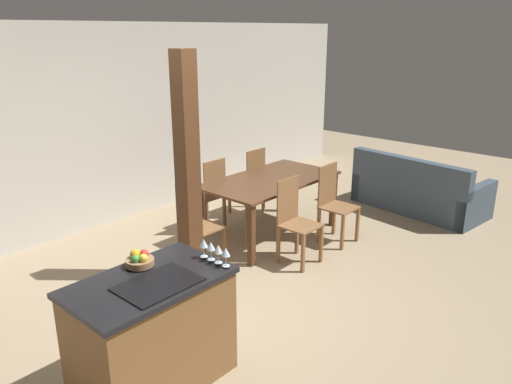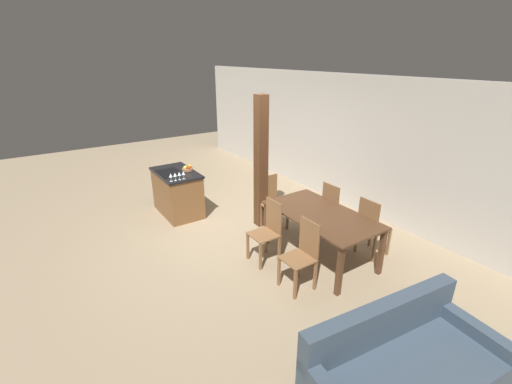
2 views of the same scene
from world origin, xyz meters
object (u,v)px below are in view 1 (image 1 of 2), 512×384
Objects in this scene: wine_glass_far at (211,247)px; dining_chair_near_left at (295,220)px; dining_table at (270,186)px; timber_post at (188,170)px; wine_glass_near at (226,253)px; dining_chair_far_left at (209,193)px; wine_glass_middle at (218,250)px; dining_chair_head_end at (196,225)px; kitchen_island at (152,333)px; dining_chair_near_right at (334,202)px; fruit_bowl at (140,260)px; wine_glass_end at (204,244)px; couch at (418,192)px; dining_chair_far_right at (250,180)px.

dining_chair_near_left is (1.91, 0.63, -0.50)m from wine_glass_far.
timber_post reaches higher than dining_table.
wine_glass_near is at bearing -90.00° from wine_glass_far.
wine_glass_middle is at bearing 48.46° from dining_chair_far_left.
kitchen_island is at bearing 128.65° from dining_chair_head_end.
wine_glass_near reaches higher than dining_chair_near_right.
wine_glass_near is 0.15× the size of dining_chair_head_end.
dining_chair_head_end is (1.03, 1.43, -0.50)m from wine_glass_middle.
fruit_bowl is 0.09× the size of timber_post.
wine_glass_end is 1.71m from dining_chair_head_end.
fruit_bowl is 2.93m from dining_chair_far_left.
dining_chair_near_right is 1.86m from couch.
wine_glass_near is (0.51, -0.28, 0.56)m from kitchen_island.
dining_chair_far_right and dining_chair_head_end have the same top height.
dining_table is (2.82, 1.23, 0.23)m from kitchen_island.
dining_chair_far_left is at bearing 48.46° from wine_glass_middle.
dining_chair_near_right is 0.41× the size of timber_post.
dining_table is 1.29m from dining_chair_head_end.
dining_chair_far_right is at bearing -66.88° from dining_chair_head_end.
dining_chair_near_right is at bearing 86.82° from couch.
wine_glass_end is 0.15× the size of dining_chair_far_left.
kitchen_island is at bearing 38.94° from dining_chair_far_left.
dining_chair_far_right reaches higher than kitchen_island.
dining_table is at bearing 23.62° from kitchen_island.
dining_chair_near_right is at bearing -60.60° from dining_table.
wine_glass_far is at bearing 90.00° from wine_glass_near.
wine_glass_near is 0.08m from wine_glass_middle.
wine_glass_far is 0.15× the size of dining_chair_near_right.
kitchen_island is 0.79m from wine_glass_middle.
dining_table is at bearing 31.80° from wine_glass_middle.
dining_chair_head_end is 3.66m from couch.
kitchen_island is 3.09m from dining_table.
fruit_bowl reaches higher than dining_table.
dining_chair_near_right is at bearing 5.36° from fruit_bowl.
wine_glass_near is at bearing -90.00° from wine_glass_end.
dining_chair_near_left is 0.81m from dining_chair_near_right.
wine_glass_far is at bearing -38.87° from fruit_bowl.
wine_glass_middle reaches higher than dining_chair_head_end.
wine_glass_middle is at bearing 38.38° from dining_chair_far_right.
dining_table is 1.82× the size of dining_chair_far_right.
wine_glass_end is at bearing 46.23° from dining_chair_far_left.
dining_chair_far_left is (1.91, 2.15, -0.50)m from wine_glass_middle.
wine_glass_near and wine_glass_middle have the same top height.
kitchen_island is 1.18× the size of dining_chair_near_left.
wine_glass_far is (0.51, -0.12, 0.56)m from kitchen_island.
wine_glass_near is 3.55m from dining_chair_far_right.
fruit_bowl is at bearing 68.04° from kitchen_island.
wine_glass_near reaches higher than dining_chair_head_end.
dining_chair_far_left is at bearing 46.23° from wine_glass_end.
wine_glass_middle is at bearing 90.00° from wine_glass_near.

